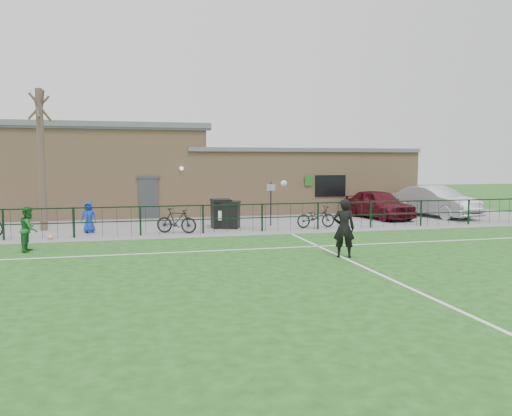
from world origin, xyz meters
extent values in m
plane|color=#1A4E17|center=(0.00, 0.00, 0.00)|extent=(90.00, 90.00, 0.00)
cube|color=slate|center=(0.00, 13.50, 0.01)|extent=(34.00, 13.00, 0.02)
cube|color=white|center=(0.00, 7.80, 0.00)|extent=(28.00, 0.10, 0.01)
cube|color=white|center=(0.00, 4.00, 0.00)|extent=(28.00, 0.10, 0.01)
cube|color=white|center=(2.00, 0.00, 0.00)|extent=(0.10, 16.00, 0.01)
cube|color=black|center=(0.00, 8.00, 0.60)|extent=(28.00, 0.10, 1.20)
cylinder|color=#4B382D|center=(-8.00, 10.50, 3.00)|extent=(0.30, 0.30, 6.00)
cube|color=black|center=(-0.50, 9.53, 0.61)|extent=(0.79, 0.90, 1.19)
cube|color=black|center=(-0.09, 9.34, 0.57)|extent=(0.97, 1.03, 1.10)
cylinder|color=black|center=(1.86, 9.73, 1.02)|extent=(0.08, 0.08, 2.00)
imported|color=#4E0E19|center=(8.08, 11.27, 0.77)|extent=(2.48, 4.63, 1.50)
imported|color=#B0B2B8|center=(11.39, 11.24, 0.84)|extent=(2.83, 5.23, 1.64)
imported|color=black|center=(-2.56, 8.32, 0.53)|extent=(1.75, 1.14, 1.02)
imported|color=black|center=(3.64, 8.62, 0.49)|extent=(1.84, 0.74, 0.95)
imported|color=#1233A9|center=(-6.05, 9.23, 0.67)|extent=(0.70, 0.53, 1.29)
imported|color=black|center=(2.04, 1.94, 0.91)|extent=(0.77, 0.63, 1.82)
sphere|color=white|center=(0.87, 4.46, 2.19)|extent=(0.22, 0.22, 0.22)
imported|color=#1C6227|center=(-7.61, 5.38, 0.74)|extent=(0.61, 0.76, 1.48)
sphere|color=silver|center=(-7.34, 7.77, 0.10)|extent=(0.21, 0.21, 0.21)
cube|color=tan|center=(0.00, 16.50, 1.75)|extent=(24.00, 5.00, 3.50)
cube|color=tan|center=(-6.24, 16.50, 4.10)|extent=(11.52, 5.00, 1.20)
cube|color=#53545A|center=(-6.24, 16.50, 4.82)|extent=(12.02, 5.40, 0.28)
cube|color=#53545A|center=(5.28, 16.50, 3.60)|extent=(13.44, 5.30, 0.22)
cube|color=#383A3D|center=(-3.50, 13.97, 1.05)|extent=(1.00, 0.08, 2.10)
cube|color=black|center=(6.50, 13.97, 1.60)|extent=(1.80, 0.08, 1.20)
cube|color=#19661E|center=(5.20, 13.92, 1.90)|extent=(0.45, 0.04, 0.55)
camera|label=1|loc=(-4.21, -12.20, 2.95)|focal=35.00mm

